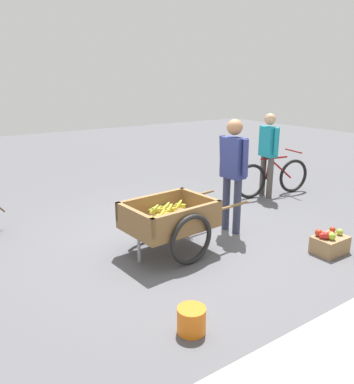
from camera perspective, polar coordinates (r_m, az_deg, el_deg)
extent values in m
plane|color=#56565B|center=(5.50, 0.70, -7.07)|extent=(24.00, 24.00, 0.00)
cube|color=olive|center=(5.01, -1.16, -4.56)|extent=(1.16, 0.88, 0.10)
cube|color=olive|center=(4.67, -6.24, -4.03)|extent=(0.12, 0.80, 0.24)
cube|color=olive|center=(5.27, 3.32, -1.56)|extent=(0.12, 0.80, 0.24)
cube|color=olive|center=(4.68, 1.60, -3.89)|extent=(1.10, 0.14, 0.24)
cube|color=olive|center=(5.24, -3.64, -1.68)|extent=(1.10, 0.14, 0.24)
torus|color=black|center=(4.73, 2.13, -6.96)|extent=(0.64, 0.11, 0.64)
torus|color=black|center=(5.37, -4.02, -4.03)|extent=(0.64, 0.11, 0.64)
cylinder|color=#9E9EA8|center=(5.04, -1.15, -5.41)|extent=(0.10, 0.88, 0.04)
cylinder|color=olive|center=(5.25, 8.28, -2.00)|extent=(0.55, 0.08, 0.04)
cylinder|color=olive|center=(5.71, 3.32, -0.32)|extent=(0.55, 0.08, 0.04)
cylinder|color=#9E9EA8|center=(4.85, -5.59, -8.27)|extent=(0.04, 0.04, 0.35)
ellipsoid|color=gold|center=(5.15, -2.71, -2.83)|extent=(0.18, 0.09, 0.15)
ellipsoid|color=gold|center=(5.14, -2.82, -2.78)|extent=(0.19, 0.07, 0.08)
ellipsoid|color=gold|center=(5.12, -2.91, -2.72)|extent=(0.19, 0.08, 0.08)
ellipsoid|color=gold|center=(5.10, -3.03, -2.67)|extent=(0.18, 0.10, 0.15)
ellipsoid|color=gold|center=(5.30, -1.42, -2.32)|extent=(0.18, 0.09, 0.13)
ellipsoid|color=gold|center=(5.29, -1.48, -2.26)|extent=(0.19, 0.06, 0.09)
ellipsoid|color=gold|center=(5.27, -1.58, -2.21)|extent=(0.19, 0.09, 0.08)
ellipsoid|color=gold|center=(5.25, -1.65, -2.15)|extent=(0.18, 0.10, 0.13)
ellipsoid|color=gold|center=(4.88, -0.85, -2.74)|extent=(0.18, 0.06, 0.13)
ellipsoid|color=gold|center=(4.87, -0.91, -2.67)|extent=(0.19, 0.12, 0.09)
ellipsoid|color=gold|center=(4.85, -1.00, -2.61)|extent=(0.19, 0.07, 0.08)
ellipsoid|color=gold|center=(4.83, -1.14, -2.56)|extent=(0.17, 0.11, 0.15)
ellipsoid|color=gold|center=(4.82, -2.04, -3.61)|extent=(0.18, 0.06, 0.12)
ellipsoid|color=gold|center=(4.81, -2.06, -3.53)|extent=(0.19, 0.11, 0.10)
ellipsoid|color=gold|center=(4.79, -2.13, -3.47)|extent=(0.19, 0.12, 0.05)
ellipsoid|color=gold|center=(4.78, -2.19, -3.40)|extent=(0.19, 0.09, 0.09)
ellipsoid|color=gold|center=(4.76, -2.28, -3.34)|extent=(0.17, 0.11, 0.15)
ellipsoid|color=gold|center=(4.88, 1.16, -3.29)|extent=(0.18, 0.09, 0.14)
ellipsoid|color=gold|center=(4.86, 1.00, -3.25)|extent=(0.18, 0.06, 0.05)
ellipsoid|color=gold|center=(4.84, 0.87, -3.21)|extent=(0.18, 0.06, 0.13)
ellipsoid|color=gold|center=(5.04, 1.23, -3.34)|extent=(0.18, 0.07, 0.14)
ellipsoid|color=gold|center=(5.02, 1.17, -3.27)|extent=(0.19, 0.05, 0.09)
ellipsoid|color=gold|center=(5.01, 1.12, -3.21)|extent=(0.19, 0.12, 0.05)
ellipsoid|color=gold|center=(4.99, 1.06, -3.15)|extent=(0.19, 0.08, 0.10)
ellipsoid|color=gold|center=(4.98, 1.03, -3.08)|extent=(0.18, 0.07, 0.14)
ellipsoid|color=gold|center=(4.52, -3.08, -4.11)|extent=(0.18, 0.09, 0.15)
ellipsoid|color=gold|center=(4.50, -3.28, -4.07)|extent=(0.18, 0.06, 0.05)
ellipsoid|color=gold|center=(4.48, -3.47, -4.04)|extent=(0.18, 0.07, 0.14)
ellipsoid|color=gold|center=(5.01, -3.10, -2.61)|extent=(0.18, 0.10, 0.14)
ellipsoid|color=gold|center=(4.99, -3.25, -2.57)|extent=(0.19, 0.10, 0.05)
ellipsoid|color=gold|center=(4.97, -3.38, -2.52)|extent=(0.18, 0.08, 0.12)
ellipsoid|color=gold|center=(5.05, 0.51, -2.03)|extent=(0.18, 0.06, 0.13)
ellipsoid|color=gold|center=(5.03, 0.38, -1.98)|extent=(0.19, 0.10, 0.05)
ellipsoid|color=gold|center=(5.01, 0.22, -1.94)|extent=(0.18, 0.11, 0.15)
cylinder|color=#333851|center=(5.67, 8.79, -2.13)|extent=(0.11, 0.11, 0.82)
cylinder|color=#333851|center=(5.81, 7.20, -1.59)|extent=(0.11, 0.11, 0.82)
cube|color=navy|center=(5.56, 8.27, 4.98)|extent=(0.22, 0.35, 0.58)
sphere|color=#9E704C|center=(5.49, 8.45, 9.38)|extent=(0.22, 0.22, 0.22)
cylinder|color=navy|center=(5.41, 9.98, 4.89)|extent=(0.08, 0.09, 0.52)
cylinder|color=navy|center=(5.70, 6.67, 5.63)|extent=(0.08, 0.12, 0.53)
torus|color=black|center=(7.99, 16.65, 2.27)|extent=(0.66, 0.18, 0.66)
torus|color=black|center=(7.39, 10.74, 1.55)|extent=(0.66, 0.18, 0.66)
cylinder|color=maroon|center=(7.59, 14.02, 4.85)|extent=(0.60, 0.14, 0.04)
cylinder|color=maroon|center=(7.55, 13.21, 3.49)|extent=(0.11, 0.05, 0.45)
cylinder|color=maroon|center=(7.75, 14.95, 3.31)|extent=(0.53, 0.13, 0.43)
ellipsoid|color=black|center=(7.49, 13.22, 5.45)|extent=(0.20, 0.08, 0.06)
cylinder|color=maroon|center=(7.86, 16.67, 5.77)|extent=(0.11, 0.46, 0.03)
cylinder|color=#4C4742|center=(7.66, 12.45, 2.43)|extent=(0.11, 0.11, 0.78)
cylinder|color=#4C4742|center=(7.49, 13.45, 2.05)|extent=(0.11, 0.11, 0.78)
cube|color=teal|center=(7.44, 13.27, 7.19)|extent=(0.26, 0.37, 0.55)
sphere|color=tan|center=(7.39, 13.48, 10.33)|extent=(0.21, 0.21, 0.21)
cylinder|color=teal|center=(7.61, 12.28, 7.66)|extent=(0.08, 0.08, 0.50)
cylinder|color=teal|center=(7.27, 14.34, 7.12)|extent=(0.08, 0.08, 0.50)
cylinder|color=#4C3823|center=(6.36, -24.31, -2.29)|extent=(0.11, 0.07, 0.12)
cylinder|color=orange|center=(3.66, 2.13, -18.21)|extent=(0.26, 0.26, 0.24)
cube|color=#99754C|center=(5.47, 21.45, -7.17)|extent=(0.44, 0.32, 0.22)
sphere|color=#B23319|center=(5.58, 21.81, -5.12)|extent=(0.08, 0.08, 0.08)
sphere|color=#99BF33|center=(5.52, 22.72, -5.41)|extent=(0.08, 0.08, 0.08)
sphere|color=red|center=(5.31, 20.93, -5.96)|extent=(0.10, 0.10, 0.10)
sphere|color=#B23319|center=(5.38, 20.02, -5.61)|extent=(0.10, 0.10, 0.10)
sphere|color=red|center=(5.32, 20.46, -6.03)|extent=(0.08, 0.08, 0.08)
sphere|color=#99BF33|center=(5.32, 21.71, -6.03)|extent=(0.10, 0.10, 0.10)
sphere|color=#B23319|center=(5.37, 21.59, -5.82)|extent=(0.09, 0.09, 0.09)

